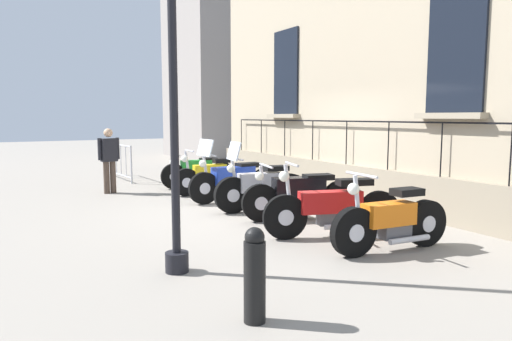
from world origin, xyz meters
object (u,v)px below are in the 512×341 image
at_px(motorcycle_blue, 234,179).
at_px(bollard, 255,275).
at_px(crowd_barrier, 119,160).
at_px(pedestrian_walking, 109,157).
at_px(motorcycle_orange, 391,222).
at_px(motorcycle_silver, 261,188).
at_px(motorcycle_yellow, 211,177).
at_px(motorcycle_black, 301,194).
at_px(motorcycle_red, 333,208).
at_px(motorcycle_green, 197,171).

relative_size(motorcycle_blue, bollard, 2.52).
xyz_separation_m(crowd_barrier, pedestrian_walking, (0.78, 2.46, 0.31)).
bearing_deg(motorcycle_orange, motorcycle_silver, -87.16).
bearing_deg(bollard, motorcycle_yellow, -110.76).
bearing_deg(motorcycle_black, motorcycle_orange, 88.02).
relative_size(motorcycle_blue, crowd_barrier, 0.95).
bearing_deg(motorcycle_red, crowd_barrier, -80.90).
relative_size(motorcycle_red, bollard, 2.47).
distance_m(crowd_barrier, pedestrian_walking, 2.60).
xyz_separation_m(motorcycle_red, bollard, (2.52, 2.04, -0.01)).
height_order(motorcycle_black, pedestrian_walking, pedestrian_walking).
bearing_deg(motorcycle_red, motorcycle_yellow, -89.59).
distance_m(motorcycle_yellow, motorcycle_red, 4.53).
xyz_separation_m(motorcycle_silver, pedestrian_walking, (2.13, -3.62, 0.42)).
distance_m(motorcycle_silver, motorcycle_black, 1.03).
relative_size(motorcycle_green, motorcycle_black, 0.90).
xyz_separation_m(motorcycle_blue, bollard, (2.56, 5.48, -0.04)).
distance_m(motorcycle_blue, crowd_barrier, 5.07).
distance_m(motorcycle_blue, motorcycle_black, 2.22).
xyz_separation_m(motorcycle_green, pedestrian_walking, (2.18, -0.23, 0.44)).
xyz_separation_m(motorcycle_blue, motorcycle_orange, (-0.14, 4.47, -0.06)).
bearing_deg(motorcycle_orange, motorcycle_green, -88.98).
height_order(motorcycle_green, bollard, motorcycle_green).
height_order(motorcycle_green, motorcycle_black, motorcycle_green).
bearing_deg(motorcycle_silver, motorcycle_red, 89.45).
xyz_separation_m(crowd_barrier, bollard, (1.19, 10.36, -0.12)).
bearing_deg(motorcycle_yellow, crowd_barrier, -71.09).
distance_m(motorcycle_yellow, pedestrian_walking, 2.51).
bearing_deg(pedestrian_walking, motorcycle_silver, 120.50).
relative_size(motorcycle_black, motorcycle_red, 1.00).
bearing_deg(bollard, pedestrian_walking, -92.95).
height_order(motorcycle_red, pedestrian_walking, pedestrian_walking).
relative_size(crowd_barrier, bollard, 2.64).
distance_m(motorcycle_silver, crowd_barrier, 6.23).
height_order(motorcycle_black, motorcycle_orange, motorcycle_orange).
bearing_deg(crowd_barrier, motorcycle_blue, 105.74).
relative_size(motorcycle_red, crowd_barrier, 0.94).
height_order(motorcycle_black, crowd_barrier, crowd_barrier).
bearing_deg(motorcycle_black, bollard, 49.62).
xyz_separation_m(motorcycle_orange, pedestrian_walking, (2.30, -6.89, 0.46)).
bearing_deg(crowd_barrier, motorcycle_orange, 99.21).
relative_size(motorcycle_silver, pedestrian_walking, 1.25).
distance_m(motorcycle_red, motorcycle_orange, 1.04).
relative_size(motorcycle_black, crowd_barrier, 0.94).
height_order(motorcycle_yellow, pedestrian_walking, pedestrian_walking).
bearing_deg(motorcycle_orange, motorcycle_yellow, -87.78).
xyz_separation_m(motorcycle_green, motorcycle_silver, (0.04, 3.40, 0.02)).
height_order(motorcycle_green, pedestrian_walking, pedestrian_walking).
distance_m(motorcycle_yellow, crowd_barrier, 4.02).
height_order(motorcycle_orange, pedestrian_walking, pedestrian_walking).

